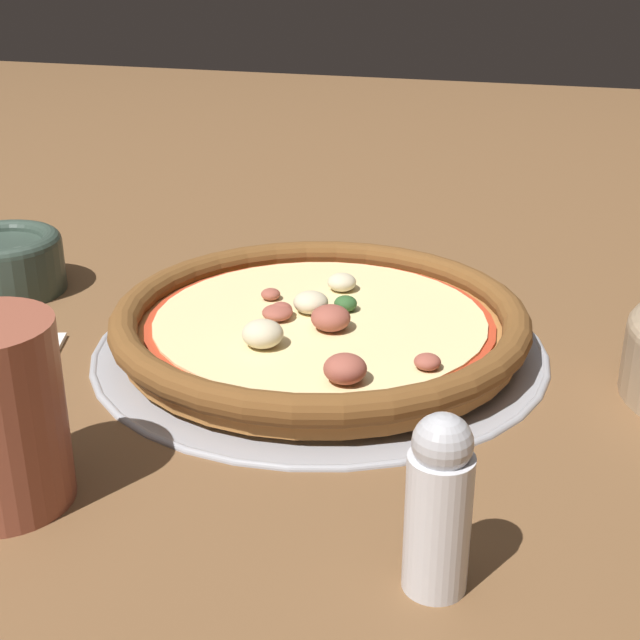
% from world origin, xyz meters
% --- Properties ---
extents(ground_plane, '(3.00, 3.00, 0.00)m').
position_xyz_m(ground_plane, '(0.00, 0.00, 0.00)').
color(ground_plane, brown).
extents(pizza_tray, '(0.37, 0.37, 0.01)m').
position_xyz_m(pizza_tray, '(0.00, 0.00, 0.00)').
color(pizza_tray, '#9E9EA3').
rests_on(pizza_tray, ground_plane).
extents(pizza, '(0.34, 0.34, 0.04)m').
position_xyz_m(pizza, '(0.00, 0.00, 0.02)').
color(pizza, '#A86B33').
rests_on(pizza, pizza_tray).
extents(bowl_far, '(0.11, 0.11, 0.06)m').
position_xyz_m(bowl_far, '(-0.03, -0.32, 0.03)').
color(bowl_far, '#334238').
rests_on(bowl_far, ground_plane).
extents(pepper_shaker, '(0.03, 0.03, 0.10)m').
position_xyz_m(pepper_shaker, '(0.26, 0.14, 0.05)').
color(pepper_shaker, silver).
rests_on(pepper_shaker, ground_plane).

